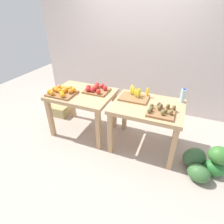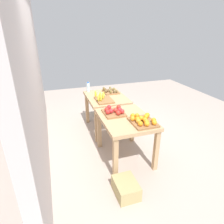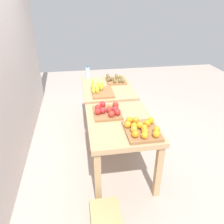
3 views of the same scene
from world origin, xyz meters
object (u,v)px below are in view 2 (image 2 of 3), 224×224
(apple_bin, at_px, (114,111))
(watermelon_pile, at_px, (105,106))
(cardboard_produce_box, at_px, (126,188))
(display_table_left, at_px, (126,124))
(water_bottle, at_px, (88,87))
(kiwi_bin, at_px, (110,91))
(display_table_right, at_px, (106,101))
(orange_bin, at_px, (143,121))
(banana_crate, at_px, (103,99))

(apple_bin, bearing_deg, watermelon_pile, -11.26)
(cardboard_produce_box, bearing_deg, apple_bin, -9.41)
(display_table_left, bearing_deg, water_bottle, 10.40)
(kiwi_bin, height_order, cardboard_produce_box, kiwi_bin)
(watermelon_pile, relative_size, cardboard_produce_box, 1.64)
(apple_bin, bearing_deg, cardboard_produce_box, 170.59)
(kiwi_bin, bearing_deg, display_table_left, 172.90)
(display_table_left, bearing_deg, display_table_right, 0.00)
(kiwi_bin, height_order, water_bottle, water_bottle)
(display_table_left, xyz_separation_m, orange_bin, (-0.27, -0.17, 0.16))
(watermelon_pile, xyz_separation_m, cardboard_produce_box, (-2.82, 0.53, -0.07))
(display_table_right, bearing_deg, water_bottle, 32.65)
(display_table_left, bearing_deg, orange_bin, -147.23)
(orange_bin, height_order, banana_crate, banana_crate)
(display_table_right, xyz_separation_m, banana_crate, (-0.24, 0.14, 0.16))
(water_bottle, bearing_deg, display_table_left, -169.60)
(display_table_right, distance_m, water_bottle, 0.58)
(display_table_right, height_order, apple_bin, apple_bin)
(display_table_left, relative_size, watermelon_pile, 1.58)
(banana_crate, distance_m, water_bottle, 0.71)
(display_table_right, height_order, kiwi_bin, kiwi_bin)
(banana_crate, bearing_deg, display_table_right, -30.08)
(watermelon_pile, distance_m, cardboard_produce_box, 2.87)
(apple_bin, height_order, kiwi_bin, apple_bin)
(kiwi_bin, relative_size, water_bottle, 1.63)
(apple_bin, height_order, banana_crate, banana_crate)
(display_table_left, xyz_separation_m, display_table_right, (1.12, 0.00, 0.00))
(watermelon_pile, bearing_deg, kiwi_bin, 174.90)
(banana_crate, height_order, water_bottle, water_bottle)
(kiwi_bin, bearing_deg, display_table_right, 141.93)
(cardboard_produce_box, bearing_deg, banana_crate, -5.49)
(apple_bin, relative_size, watermelon_pile, 0.61)
(orange_bin, height_order, apple_bin, apple_bin)
(apple_bin, xyz_separation_m, kiwi_bin, (1.12, -0.30, -0.01))
(display_table_left, distance_m, banana_crate, 0.90)
(kiwi_bin, bearing_deg, banana_crate, 145.99)
(kiwi_bin, distance_m, watermelon_pile, 0.95)
(display_table_left, bearing_deg, cardboard_produce_box, 159.26)
(kiwi_bin, height_order, watermelon_pile, kiwi_bin)
(display_table_left, xyz_separation_m, watermelon_pile, (2.03, -0.23, -0.49))
(display_table_right, relative_size, kiwi_bin, 2.83)
(orange_bin, bearing_deg, watermelon_pile, -1.40)
(water_bottle, bearing_deg, cardboard_produce_box, 179.71)
(display_table_right, relative_size, watermelon_pile, 1.58)
(display_table_right, relative_size, cardboard_produce_box, 2.60)
(display_table_left, relative_size, kiwi_bin, 2.83)
(kiwi_bin, relative_size, watermelon_pile, 0.56)
(apple_bin, height_order, cardboard_produce_box, apple_bin)
(display_table_right, xyz_separation_m, orange_bin, (-1.39, -0.17, 0.16))
(orange_bin, relative_size, kiwi_bin, 1.20)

